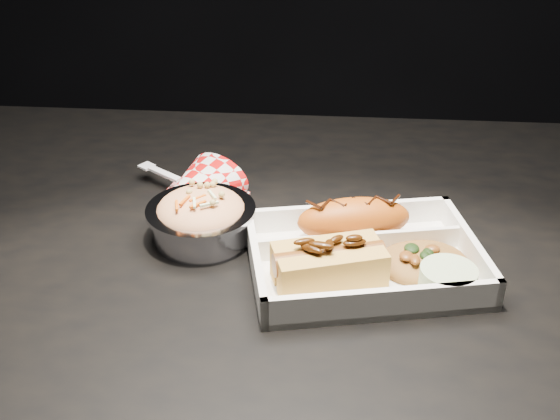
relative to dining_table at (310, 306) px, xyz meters
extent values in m
cube|color=black|center=(0.00, 0.00, 0.08)|extent=(1.20, 0.80, 0.03)
cylinder|color=black|center=(-0.55, 0.35, -0.30)|extent=(0.05, 0.05, 0.72)
cube|color=white|center=(0.06, -0.05, 0.09)|extent=(0.28, 0.23, 0.01)
cube|color=white|center=(0.04, 0.04, 0.11)|extent=(0.25, 0.06, 0.04)
cube|color=white|center=(0.08, -0.13, 0.11)|extent=(0.25, 0.06, 0.04)
cube|color=white|center=(-0.06, -0.07, 0.11)|extent=(0.05, 0.18, 0.04)
cube|color=white|center=(0.18, -0.02, 0.11)|extent=(0.05, 0.18, 0.04)
cube|color=white|center=(0.05, -0.02, 0.11)|extent=(0.23, 0.05, 0.03)
ellipsoid|color=#B95312|center=(0.05, 0.01, 0.12)|extent=(0.14, 0.08, 0.05)
cube|color=gold|center=(0.03, -0.10, 0.12)|extent=(0.12, 0.06, 0.04)
cube|color=gold|center=(0.02, -0.06, 0.12)|extent=(0.12, 0.06, 0.04)
cylinder|color=brown|center=(0.02, -0.08, 0.13)|extent=(0.12, 0.06, 0.03)
ellipsoid|color=#97632C|center=(0.13, -0.04, 0.11)|extent=(0.12, 0.10, 0.03)
cylinder|color=#B4CA98|center=(0.15, -0.09, 0.11)|extent=(0.06, 0.06, 0.03)
cylinder|color=silver|center=(-0.13, 0.01, 0.11)|extent=(0.12, 0.12, 0.04)
cylinder|color=silver|center=(-0.13, 0.01, 0.13)|extent=(0.13, 0.13, 0.01)
ellipsoid|color=#C7B98C|center=(-0.13, 0.01, 0.13)|extent=(0.10, 0.10, 0.04)
cube|color=red|center=(-0.15, 0.09, 0.09)|extent=(0.13, 0.11, 0.00)
cone|color=red|center=(-0.16, 0.10, 0.11)|extent=(0.15, 0.15, 0.10)
cube|color=white|center=(-0.21, 0.13, 0.11)|extent=(0.05, 0.04, 0.00)
cube|color=white|center=(-0.23, 0.15, 0.11)|extent=(0.03, 0.03, 0.00)
camera|label=1|loc=(0.02, -0.70, 0.55)|focal=45.00mm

